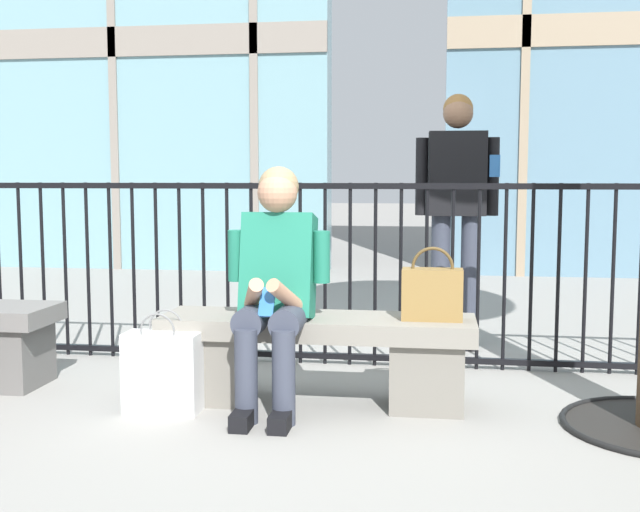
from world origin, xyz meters
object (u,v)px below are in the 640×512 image
at_px(seated_person_with_phone, 275,280).
at_px(shopping_bag, 163,371).
at_px(stone_bench, 317,351).
at_px(bystander_at_railing, 457,200).
at_px(handbag_on_bench, 432,293).

relative_size(seated_person_with_phone, shopping_bag, 2.40).
bearing_deg(shopping_bag, stone_bench, 20.39).
distance_m(stone_bench, bystander_at_railing, 1.78).
bearing_deg(seated_person_with_phone, shopping_bag, -165.18).
bearing_deg(bystander_at_railing, handbag_on_bench, -95.88).
bearing_deg(handbag_on_bench, shopping_bag, -168.72).
distance_m(handbag_on_bench, shopping_bag, 1.39).
relative_size(stone_bench, seated_person_with_phone, 1.32).
relative_size(handbag_on_bench, bystander_at_railing, 0.21).
bearing_deg(bystander_at_railing, seated_person_with_phone, -120.22).
distance_m(seated_person_with_phone, handbag_on_bench, 0.78).
relative_size(seated_person_with_phone, handbag_on_bench, 3.31).
relative_size(stone_bench, shopping_bag, 3.16).
xyz_separation_m(seated_person_with_phone, bystander_at_railing, (0.92, 1.58, 0.35)).
xyz_separation_m(handbag_on_bench, bystander_at_railing, (0.15, 1.46, 0.41)).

